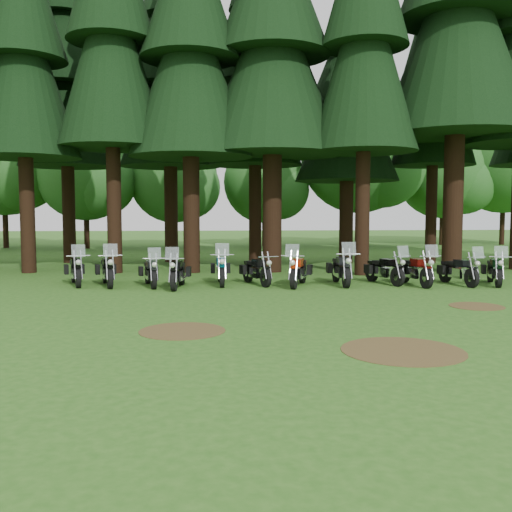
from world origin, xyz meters
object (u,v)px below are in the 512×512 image
at_px(motorcycle_3, 178,274).
at_px(motorcycle_5, 256,272).
at_px(motorcycle_9, 415,271).
at_px(motorcycle_0, 76,271).
at_px(motorcycle_6, 298,272).
at_px(motorcycle_8, 384,271).
at_px(motorcycle_4, 221,270).
at_px(motorcycle_7, 341,270).
at_px(motorcycle_1, 107,271).
at_px(motorcycle_11, 495,271).
at_px(motorcycle_10, 458,272).
at_px(motorcycle_2, 151,273).

relative_size(motorcycle_3, motorcycle_5, 1.08).
height_order(motorcycle_3, motorcycle_9, motorcycle_9).
xyz_separation_m(motorcycle_0, motorcycle_6, (7.41, -0.80, 0.01)).
distance_m(motorcycle_3, motorcycle_8, 6.99).
distance_m(motorcycle_4, motorcycle_7, 4.05).
xyz_separation_m(motorcycle_5, motorcycle_6, (1.36, -0.49, 0.04)).
height_order(motorcycle_6, motorcycle_9, motorcycle_6).
xyz_separation_m(motorcycle_6, motorcycle_8, (3.02, 0.35, -0.03)).
distance_m(motorcycle_4, motorcycle_9, 6.50).
bearing_deg(motorcycle_5, motorcycle_1, 160.44).
bearing_deg(motorcycle_3, motorcycle_8, 10.12).
relative_size(motorcycle_4, motorcycle_11, 1.08).
height_order(motorcycle_6, motorcycle_10, motorcycle_6).
distance_m(motorcycle_2, motorcycle_9, 8.80).
bearing_deg(motorcycle_6, motorcycle_8, 25.67).
bearing_deg(motorcycle_5, motorcycle_7, -24.61).
distance_m(motorcycle_3, motorcycle_5, 2.68).
bearing_deg(motorcycle_0, motorcycle_1, -31.75).
bearing_deg(motorcycle_2, motorcycle_0, 155.16).
distance_m(motorcycle_5, motorcycle_8, 4.38).
bearing_deg(motorcycle_9, motorcycle_2, 169.71).
bearing_deg(motorcycle_5, motorcycle_2, 164.23).
relative_size(motorcycle_8, motorcycle_10, 0.99).
height_order(motorcycle_2, motorcycle_3, motorcycle_3).
bearing_deg(motorcycle_4, motorcycle_6, -14.64).
bearing_deg(motorcycle_0, motorcycle_4, -20.33).
height_order(motorcycle_8, motorcycle_10, motorcycle_8).
height_order(motorcycle_4, motorcycle_7, motorcycle_7).
distance_m(motorcycle_5, motorcycle_6, 1.44).
distance_m(motorcycle_2, motorcycle_4, 2.35).
bearing_deg(motorcycle_0, motorcycle_3, -34.05).
relative_size(motorcycle_7, motorcycle_10, 1.11).
relative_size(motorcycle_7, motorcycle_8, 1.12).
relative_size(motorcycle_2, motorcycle_4, 0.92).
height_order(motorcycle_2, motorcycle_4, motorcycle_4).
bearing_deg(motorcycle_6, motorcycle_2, -164.35).
bearing_deg(motorcycle_7, motorcycle_1, 178.47).
bearing_deg(motorcycle_11, motorcycle_7, -166.95).
distance_m(motorcycle_2, motorcycle_8, 7.89).
bearing_deg(motorcycle_11, motorcycle_2, -164.91).
bearing_deg(motorcycle_9, motorcycle_11, -8.36).
bearing_deg(motorcycle_3, motorcycle_5, 20.39).
distance_m(motorcycle_5, motorcycle_9, 5.30).
xyz_separation_m(motorcycle_4, motorcycle_6, (2.55, -0.61, -0.00)).
height_order(motorcycle_2, motorcycle_9, motorcycle_9).
height_order(motorcycle_1, motorcycle_5, motorcycle_1).
height_order(motorcycle_7, motorcycle_9, motorcycle_7).
distance_m(motorcycle_0, motorcycle_4, 4.86).
bearing_deg(motorcycle_6, motorcycle_0, -167.10).
bearing_deg(motorcycle_9, motorcycle_10, -6.77).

